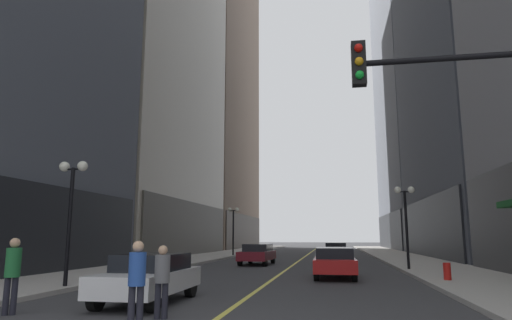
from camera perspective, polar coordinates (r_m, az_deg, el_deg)
ground_plane at (r=40.92m, az=6.33°, el=-12.34°), size 200.00×200.00×0.00m
sidewalk_left at (r=42.25m, az=-5.17°, el=-12.18°), size 4.50×78.00×0.15m
sidewalk_right at (r=41.22m, az=18.10°, el=-11.80°), size 4.50×78.00×0.15m
lane_centre_stripe at (r=40.92m, az=6.33°, el=-12.33°), size 0.16×70.00×0.01m
building_left_far at (r=72.34m, az=-6.70°, el=8.37°), size 13.75×26.00×48.89m
building_right_far at (r=74.65m, az=19.82°, el=16.73°), size 10.77×26.00×69.21m
car_white at (r=12.94m, az=-13.58°, el=-14.42°), size 1.74×4.08×1.32m
car_red at (r=20.28m, az=10.14°, el=-12.78°), size 1.80×4.65×1.32m
car_maroon at (r=29.27m, az=0.19°, el=-11.99°), size 1.94×4.36×1.32m
car_black at (r=36.52m, az=10.28°, el=-11.42°), size 1.81×4.32×1.32m
pedestrian_in_grey_suit at (r=10.45m, az=-12.06°, el=-14.46°), size 0.38×0.38×1.60m
pedestrian_in_green_parka at (r=12.15m, az=-28.98°, el=-12.29°), size 0.47×0.47×1.77m
pedestrian_in_blue_hoodie at (r=9.40m, az=-15.16°, el=-14.43°), size 0.45×0.45×1.72m
traffic_light_near_right at (r=9.19m, az=27.05°, el=3.41°), size 3.43×0.35×5.65m
street_lamp_left_near at (r=16.75m, az=-22.77°, el=-4.12°), size 1.06×0.36×4.43m
street_lamp_left_far at (r=40.76m, az=-2.95°, el=-7.81°), size 1.06×0.36×4.43m
street_lamp_right_mid at (r=24.69m, az=18.78°, el=-5.97°), size 1.06×0.36×4.43m
fire_hydrant_right at (r=19.04m, az=23.53°, el=-13.30°), size 0.28×0.28×0.80m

